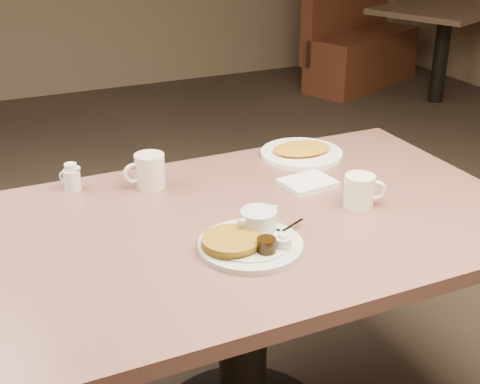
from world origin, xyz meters
name	(u,v)px	position (x,y,z in m)	size (l,w,h in m)	color
diner_table	(243,274)	(0.00, 0.00, 0.58)	(1.50, 0.90, 0.75)	#84564C
main_plate	(250,238)	(-0.05, -0.14, 0.77)	(0.33, 0.32, 0.07)	#BCBDB8
coffee_mug_near	(360,190)	(0.32, -0.06, 0.80)	(0.13, 0.11, 0.09)	white
napkin	(308,183)	(0.26, 0.11, 0.76)	(0.16, 0.13, 0.02)	white
coffee_mug_far	(149,171)	(-0.16, 0.30, 0.80)	(0.12, 0.09, 0.10)	silver
creamer_right	(72,178)	(-0.37, 0.37, 0.79)	(0.06, 0.06, 0.08)	silver
hash_plate	(301,152)	(0.36, 0.33, 0.76)	(0.28, 0.28, 0.04)	white
booth_back_right	(366,38)	(2.61, 3.18, 0.41)	(1.56, 1.66, 1.12)	brown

